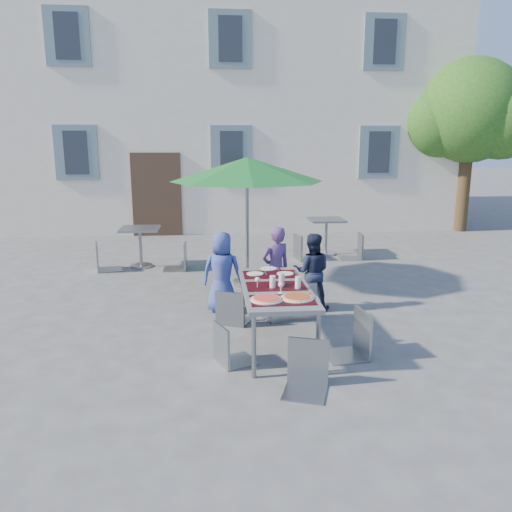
{
  "coord_description": "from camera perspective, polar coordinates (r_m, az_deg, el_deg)",
  "views": [
    {
      "loc": [
        -0.56,
        -5.99,
        2.43
      ],
      "look_at": [
        0.04,
        0.64,
        0.92
      ],
      "focal_mm": 35.0,
      "sensor_mm": 36.0,
      "label": 1
    }
  ],
  "objects": [
    {
      "name": "chair_5",
      "position": [
        5.03,
        5.89,
        -9.19
      ],
      "size": [
        0.53,
        0.54,
        0.95
      ],
      "color": "gray",
      "rests_on": "ground"
    },
    {
      "name": "bg_chair_r_1",
      "position": [
        10.88,
        11.38,
        2.86
      ],
      "size": [
        0.5,
        0.49,
        1.03
      ],
      "color": "gray",
      "rests_on": "ground"
    },
    {
      "name": "cafe_table_0",
      "position": [
        10.21,
        -13.1,
        1.88
      ],
      "size": [
        0.75,
        0.75,
        0.8
      ],
      "color": "#ADB0B5",
      "rests_on": "ground"
    },
    {
      "name": "place_settings",
      "position": [
        6.64,
        1.6,
        -1.82
      ],
      "size": [
        0.65,
        0.51,
        0.01
      ],
      "color": "white",
      "rests_on": "dining_table"
    },
    {
      "name": "child_0",
      "position": [
        7.26,
        -3.88,
        -1.91
      ],
      "size": [
        0.66,
        0.5,
        1.19
      ],
      "primitive_type": "imported",
      "rotation": [
        0.0,
        0.0,
        2.91
      ],
      "color": "#354494",
      "rests_on": "ground"
    },
    {
      "name": "bg_chair_l_0",
      "position": [
        10.1,
        -17.19,
        1.81
      ],
      "size": [
        0.55,
        0.55,
        1.04
      ],
      "color": "gray",
      "rests_on": "ground"
    },
    {
      "name": "chair_4",
      "position": [
        5.85,
        11.27,
        -5.65
      ],
      "size": [
        0.52,
        0.51,
        1.03
      ],
      "color": "#8F949A",
      "rests_on": "ground"
    },
    {
      "name": "chair_0",
      "position": [
        6.77,
        -2.76,
        -3.48
      ],
      "size": [
        0.54,
        0.54,
        0.92
      ],
      "color": "gray",
      "rests_on": "ground"
    },
    {
      "name": "glassware",
      "position": [
        5.93,
        2.88,
        -2.93
      ],
      "size": [
        0.54,
        0.39,
        0.15
      ],
      "color": "silver",
      "rests_on": "dining_table"
    },
    {
      "name": "dining_table",
      "position": [
        6.03,
        2.28,
        -3.97
      ],
      "size": [
        0.8,
        1.85,
        0.76
      ],
      "color": "#49494E",
      "rests_on": "ground"
    },
    {
      "name": "bg_chair_l_1",
      "position": [
        10.62,
        5.38,
        2.79
      ],
      "size": [
        0.54,
        0.54,
        1.03
      ],
      "color": "gray",
      "rests_on": "ground"
    },
    {
      "name": "building",
      "position": [
        17.66,
        -3.5,
        20.58
      ],
      "size": [
        13.6,
        8.2,
        11.1
      ],
      "color": "beige",
      "rests_on": "ground"
    },
    {
      "name": "pizza_near_right",
      "position": [
        5.54,
        4.74,
        -4.71
      ],
      "size": [
        0.37,
        0.37,
        0.03
      ],
      "color": "white",
      "rests_on": "dining_table"
    },
    {
      "name": "child_2",
      "position": [
        7.41,
        6.38,
        -1.81
      ],
      "size": [
        0.61,
        0.43,
        1.15
      ],
      "primitive_type": "imported",
      "rotation": [
        0.0,
        0.0,
        2.94
      ],
      "color": "#191F37",
      "rests_on": "ground"
    },
    {
      "name": "child_1",
      "position": [
        7.29,
        2.26,
        -1.52
      ],
      "size": [
        0.55,
        0.46,
        1.27
      ],
      "primitive_type": "imported",
      "rotation": [
        0.0,
        0.0,
        3.55
      ],
      "color": "#563670",
      "rests_on": "ground"
    },
    {
      "name": "chair_2",
      "position": [
        7.04,
        5.02,
        -2.38
      ],
      "size": [
        0.46,
        0.47,
        1.01
      ],
      "color": "#93979E",
      "rests_on": "ground"
    },
    {
      "name": "cafe_table_1",
      "position": [
        11.19,
        8.04,
        3.05
      ],
      "size": [
        0.75,
        0.75,
        0.8
      ],
      "color": "#ADB0B5",
      "rests_on": "ground"
    },
    {
      "name": "chair_3",
      "position": [
        5.58,
        -3.13,
        -7.32
      ],
      "size": [
        0.52,
        0.52,
        0.89
      ],
      "color": "#8F949A",
      "rests_on": "ground"
    },
    {
      "name": "chair_1",
      "position": [
        6.94,
        2.81,
        -3.16
      ],
      "size": [
        0.53,
        0.53,
        0.91
      ],
      "color": "#91999D",
      "rests_on": "ground"
    },
    {
      "name": "ground",
      "position": [
        6.48,
        0.19,
        -9.25
      ],
      "size": [
        90.0,
        90.0,
        0.0
      ],
      "primitive_type": "plane",
      "color": "#4D4D4F",
      "rests_on": "ground"
    },
    {
      "name": "patio_umbrella",
      "position": [
        8.44,
        -1.03,
        9.75
      ],
      "size": [
        2.59,
        2.59,
        2.21
      ],
      "color": "#ADB0B5",
      "rests_on": "ground"
    },
    {
      "name": "tree",
      "position": [
        15.3,
        23.37,
        14.81
      ],
      "size": [
        3.6,
        3.0,
        4.7
      ],
      "color": "#42311C",
      "rests_on": "ground"
    },
    {
      "name": "pizza_near_left",
      "position": [
        5.47,
        1.2,
        -4.92
      ],
      "size": [
        0.36,
        0.36,
        0.03
      ],
      "color": "white",
      "rests_on": "dining_table"
    },
    {
      "name": "bg_chair_r_0",
      "position": [
        9.84,
        -8.74,
        1.85
      ],
      "size": [
        0.46,
        0.45,
        1.01
      ],
      "color": "gray",
      "rests_on": "ground"
    }
  ]
}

